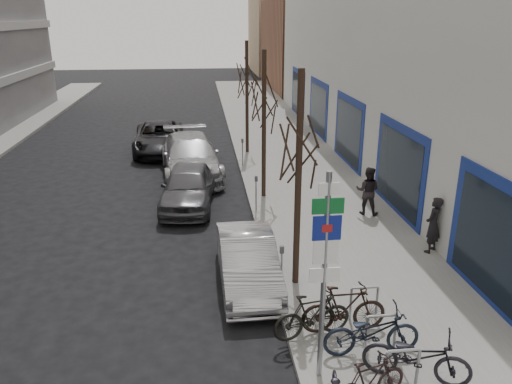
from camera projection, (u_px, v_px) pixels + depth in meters
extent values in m
cube|color=slate|center=(313.00, 196.00, 19.11)|extent=(5.00, 70.00, 0.15)
cube|color=brown|center=(333.00, 45.00, 46.78)|extent=(12.00, 14.00, 8.00)
cube|color=#937A5B|center=(306.00, 34.00, 60.71)|extent=(13.00, 12.00, 9.00)
cylinder|color=gray|center=(324.00, 284.00, 8.84)|extent=(0.10, 0.10, 4.20)
cube|color=white|center=(329.00, 189.00, 8.21)|extent=(0.35, 0.03, 0.22)
cube|color=#0C5926|center=(328.00, 206.00, 8.31)|extent=(0.55, 0.03, 0.28)
cube|color=navy|center=(327.00, 228.00, 8.45)|extent=(0.50, 0.03, 0.45)
cube|color=maroon|center=(327.00, 228.00, 8.44)|extent=(0.18, 0.02, 0.14)
cube|color=white|center=(326.00, 252.00, 8.60)|extent=(0.45, 0.03, 0.45)
cube|color=white|center=(324.00, 275.00, 8.75)|extent=(0.55, 0.03, 0.28)
cylinder|color=gray|center=(386.00, 370.00, 9.01)|extent=(0.06, 0.06, 0.80)
cylinder|color=gray|center=(418.00, 368.00, 9.07)|extent=(0.06, 0.06, 0.80)
cylinder|color=gray|center=(404.00, 350.00, 8.91)|extent=(0.60, 0.06, 0.06)
cylinder|color=gray|center=(366.00, 334.00, 10.04)|extent=(0.06, 0.06, 0.80)
cylinder|color=gray|center=(395.00, 332.00, 10.10)|extent=(0.06, 0.06, 0.80)
cylinder|color=gray|center=(382.00, 316.00, 9.94)|extent=(0.60, 0.06, 0.06)
cylinder|color=gray|center=(351.00, 304.00, 11.07)|extent=(0.06, 0.06, 0.80)
cylinder|color=gray|center=(377.00, 302.00, 11.13)|extent=(0.06, 0.06, 0.80)
cylinder|color=gray|center=(365.00, 287.00, 10.97)|extent=(0.60, 0.06, 0.06)
cylinder|color=black|center=(298.00, 186.00, 11.92)|extent=(0.16, 0.16, 5.50)
cylinder|color=black|center=(264.00, 128.00, 18.01)|extent=(0.16, 0.16, 5.50)
cylinder|color=black|center=(247.00, 100.00, 24.10)|extent=(0.16, 0.16, 5.50)
cylinder|color=gray|center=(281.00, 273.00, 12.10)|extent=(0.05, 0.05, 1.10)
cube|color=#3F3F44|center=(282.00, 250.00, 11.88)|extent=(0.10, 0.08, 0.18)
cylinder|color=gray|center=(256.00, 196.00, 17.25)|extent=(0.05, 0.05, 1.10)
cube|color=#3F3F44|center=(256.00, 179.00, 17.04)|extent=(0.10, 0.08, 0.18)
cylinder|color=gray|center=(243.00, 154.00, 22.40)|extent=(0.05, 0.05, 1.10)
cube|color=#3F3F44|center=(242.00, 141.00, 22.19)|extent=(0.10, 0.08, 0.18)
imported|color=black|center=(369.00, 381.00, 8.63)|extent=(1.61, 0.93, 0.94)
imported|color=black|center=(372.00, 328.00, 9.88)|extent=(1.97, 0.61, 1.20)
imported|color=black|center=(312.00, 315.00, 10.43)|extent=(1.82, 0.85, 1.06)
imported|color=black|center=(417.00, 352.00, 9.16)|extent=(2.05, 1.33, 1.20)
imported|color=black|center=(344.00, 308.00, 10.61)|extent=(1.88, 0.59, 1.14)
imported|color=#B5B4B9|center=(248.00, 261.00, 12.76)|extent=(1.47, 4.05, 1.33)
imported|color=#4A4A4F|center=(188.00, 186.00, 18.08)|extent=(2.21, 4.59, 1.51)
imported|color=#999A9E|center=(191.00, 156.00, 21.52)|extent=(2.96, 6.10, 1.71)
imported|color=black|center=(159.00, 138.00, 25.30)|extent=(2.70, 5.46, 1.49)
imported|color=black|center=(433.00, 225.00, 14.17)|extent=(0.72, 0.70, 1.66)
imported|color=black|center=(368.00, 190.00, 16.90)|extent=(0.74, 0.65, 1.69)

